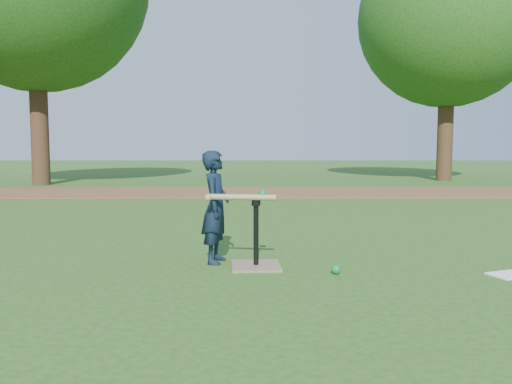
{
  "coord_description": "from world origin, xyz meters",
  "views": [
    {
      "loc": [
        0.24,
        -4.52,
        1.06
      ],
      "look_at": [
        0.25,
        0.18,
        0.65
      ],
      "focal_mm": 35.0,
      "sensor_mm": 36.0,
      "label": 1
    }
  ],
  "objects": [
    {
      "name": "dirt_strip",
      "position": [
        0.0,
        7.5,
        0.01
      ],
      "size": [
        24.0,
        3.0,
        0.01
      ],
      "primitive_type": "cube",
      "color": "brown",
      "rests_on": "ground"
    },
    {
      "name": "wiffle_ball_ground",
      "position": [
        0.92,
        -0.38,
        0.04
      ],
      "size": [
        0.08,
        0.08,
        0.08
      ],
      "primitive_type": "sphere",
      "color": "#0C8737",
      "rests_on": "ground"
    },
    {
      "name": "child",
      "position": [
        -0.12,
        0.07,
        0.52
      ],
      "size": [
        0.3,
        0.41,
        1.04
      ],
      "primitive_type": "imported",
      "rotation": [
        0.0,
        0.0,
        1.43
      ],
      "color": "black",
      "rests_on": "ground"
    },
    {
      "name": "batting_tee",
      "position": [
        0.25,
        -0.12,
        0.11
      ],
      "size": [
        0.46,
        0.46,
        0.61
      ],
      "color": "#8A7257",
      "rests_on": "ground"
    },
    {
      "name": "swing_action",
      "position": [
        0.13,
        -0.13,
        0.64
      ],
      "size": [
        0.63,
        0.21,
        0.09
      ],
      "color": "tan",
      "rests_on": "ground"
    },
    {
      "name": "clipboard",
      "position": [
        2.36,
        -0.43,
        0.01
      ],
      "size": [
        0.36,
        0.32,
        0.01
      ],
      "primitive_type": "cube",
      "rotation": [
        0.0,
        0.0,
        0.37
      ],
      "color": "white",
      "rests_on": "ground"
    },
    {
      "name": "tree_right",
      "position": [
        6.5,
        12.0,
        5.29
      ],
      "size": [
        5.8,
        5.8,
        8.21
      ],
      "color": "#382316",
      "rests_on": "ground"
    },
    {
      "name": "ground",
      "position": [
        0.0,
        0.0,
        0.0
      ],
      "size": [
        80.0,
        80.0,
        0.0
      ],
      "primitive_type": "plane",
      "color": "#285116",
      "rests_on": "ground"
    }
  ]
}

